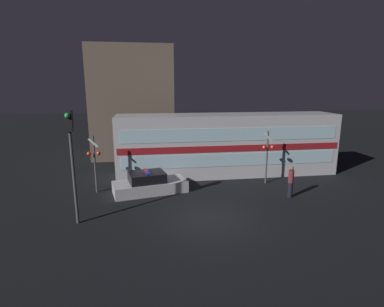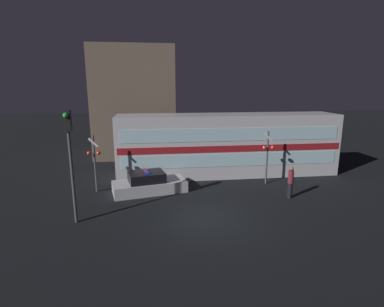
% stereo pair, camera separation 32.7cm
% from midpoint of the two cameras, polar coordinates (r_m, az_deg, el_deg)
% --- Properties ---
extents(ground_plane, '(120.00, 120.00, 0.00)m').
position_cam_midpoint_polar(ground_plane, '(14.69, 3.38, -12.30)').
color(ground_plane, black).
extents(train, '(15.40, 2.85, 4.30)m').
position_cam_midpoint_polar(train, '(21.38, 7.26, 1.68)').
color(train, silver).
rests_on(train, ground_plane).
extents(police_car, '(4.56, 2.62, 1.36)m').
position_cam_midpoint_polar(police_car, '(18.10, -7.71, -5.76)').
color(police_car, silver).
rests_on(police_car, ground_plane).
extents(pedestrian, '(0.31, 0.31, 1.83)m').
position_cam_midpoint_polar(pedestrian, '(17.84, 18.76, -5.15)').
color(pedestrian, black).
rests_on(pedestrian, ground_plane).
extents(crossing_signal_near, '(0.79, 0.31, 3.45)m').
position_cam_midpoint_polar(crossing_signal_near, '(19.68, 14.67, 0.05)').
color(crossing_signal_near, '#4C4C51').
rests_on(crossing_signal_near, ground_plane).
extents(crossing_signal_far, '(0.79, 0.31, 3.43)m').
position_cam_midpoint_polar(crossing_signal_far, '(18.40, -17.60, -1.04)').
color(crossing_signal_far, '#4C4C51').
rests_on(crossing_signal_far, ground_plane).
extents(traffic_light_corner, '(0.30, 0.46, 5.19)m').
position_cam_midpoint_polar(traffic_light_corner, '(14.19, -21.65, 0.99)').
color(traffic_light_corner, '#4C4C51').
rests_on(traffic_light_corner, ground_plane).
extents(building_left, '(7.01, 5.52, 9.53)m').
position_cam_midpoint_polar(building_left, '(27.87, -10.53, 9.55)').
color(building_left, brown).
rests_on(building_left, ground_plane).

